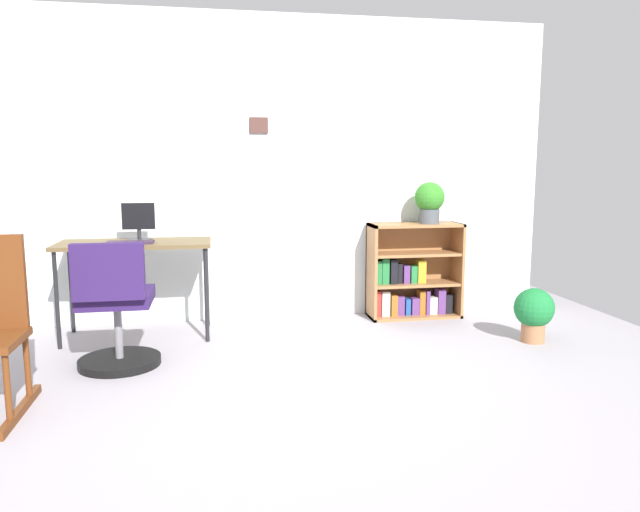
% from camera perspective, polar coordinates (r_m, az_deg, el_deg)
% --- Properties ---
extents(ground_plane, '(6.24, 6.24, 0.00)m').
position_cam_1_polar(ground_plane, '(3.14, -5.00, -15.52)').
color(ground_plane, '#99949C').
extents(wall_back, '(5.20, 0.12, 2.50)m').
position_cam_1_polar(wall_back, '(5.01, -7.40, 8.15)').
color(wall_back, silver).
rests_on(wall_back, ground_plane).
extents(desk, '(1.11, 0.51, 0.73)m').
position_cam_1_polar(desk, '(4.63, -17.28, 0.56)').
color(desk, brown).
rests_on(desk, ground_plane).
extents(monitor, '(0.24, 0.19, 0.28)m').
position_cam_1_polar(monitor, '(4.67, -16.95, 3.01)').
color(monitor, '#262628').
rests_on(monitor, desk).
extents(keyboard, '(0.33, 0.14, 0.02)m').
position_cam_1_polar(keyboard, '(4.51, -17.71, 1.24)').
color(keyboard, '#302034').
rests_on(keyboard, desk).
extents(office_chair, '(0.52, 0.55, 0.83)m').
position_cam_1_polar(office_chair, '(3.99, -18.95, -5.31)').
color(office_chair, black).
rests_on(office_chair, ground_plane).
extents(bookshelf_low, '(0.78, 0.30, 0.80)m').
position_cam_1_polar(bookshelf_low, '(5.16, 8.72, -1.87)').
color(bookshelf_low, '#98663C').
rests_on(bookshelf_low, ground_plane).
extents(potted_plant_on_shelf, '(0.25, 0.25, 0.35)m').
position_cam_1_polar(potted_plant_on_shelf, '(5.08, 10.43, 5.23)').
color(potted_plant_on_shelf, '#474C51').
rests_on(potted_plant_on_shelf, bookshelf_low).
extents(potted_plant_floor, '(0.29, 0.29, 0.40)m').
position_cam_1_polar(potted_plant_floor, '(4.65, 19.78, -5.00)').
color(potted_plant_floor, '#9E6642').
rests_on(potted_plant_floor, ground_plane).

